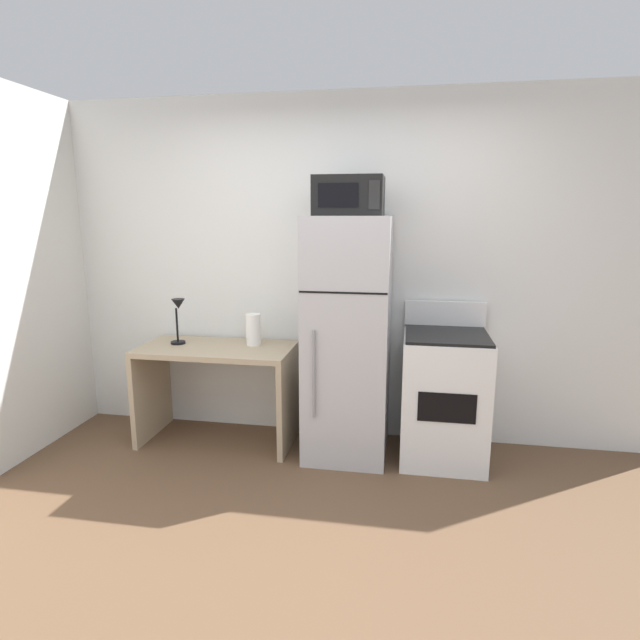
# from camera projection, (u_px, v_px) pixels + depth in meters

# --- Properties ---
(ground_plane) EXTENTS (12.00, 12.00, 0.00)m
(ground_plane) POSITION_uv_depth(u_px,v_px,m) (293.00, 566.00, 2.54)
(ground_plane) COLOR brown
(wall_back_white) EXTENTS (5.00, 0.10, 2.60)m
(wall_back_white) POSITION_uv_depth(u_px,v_px,m) (341.00, 271.00, 3.91)
(wall_back_white) COLOR silver
(wall_back_white) RESTS_ON ground
(desk) EXTENTS (1.15, 0.59, 0.75)m
(desk) POSITION_uv_depth(u_px,v_px,m) (217.00, 375.00, 3.87)
(desk) COLOR tan
(desk) RESTS_ON ground
(desk_lamp) EXTENTS (0.14, 0.12, 0.35)m
(desk_lamp) POSITION_uv_depth(u_px,v_px,m) (178.00, 314.00, 3.85)
(desk_lamp) COLOR black
(desk_lamp) RESTS_ON desk
(paper_towel_roll) EXTENTS (0.11, 0.11, 0.24)m
(paper_towel_roll) POSITION_uv_depth(u_px,v_px,m) (253.00, 330.00, 3.85)
(paper_towel_roll) COLOR white
(paper_towel_roll) RESTS_ON desk
(refrigerator) EXTENTS (0.58, 0.65, 1.72)m
(refrigerator) POSITION_uv_depth(u_px,v_px,m) (348.00, 339.00, 3.62)
(refrigerator) COLOR #B7B7BC
(refrigerator) RESTS_ON ground
(microwave) EXTENTS (0.46, 0.35, 0.26)m
(microwave) POSITION_uv_depth(u_px,v_px,m) (349.00, 196.00, 3.39)
(microwave) COLOR black
(microwave) RESTS_ON refrigerator
(oven_range) EXTENTS (0.58, 0.61, 1.10)m
(oven_range) POSITION_uv_depth(u_px,v_px,m) (444.00, 396.00, 3.60)
(oven_range) COLOR white
(oven_range) RESTS_ON ground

